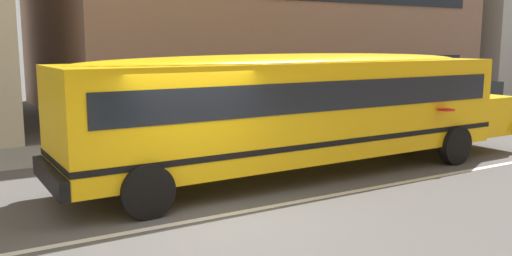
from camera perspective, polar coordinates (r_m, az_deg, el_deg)
ground_plane at (r=9.48m, az=-5.06°, el=-9.51°), size 400.00×400.00×0.00m
sidewalk_far at (r=15.99m, az=-16.21°, el=-2.16°), size 120.00×3.00×0.01m
lane_centreline at (r=9.48m, az=-5.06°, el=-9.49°), size 110.00×0.16×0.01m
school_bus at (r=12.33m, az=5.24°, el=2.65°), size 12.43×2.95×2.77m
parked_car_silver_beside_sign at (r=20.88m, az=21.42°, el=2.45°), size 3.92×1.92×1.64m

